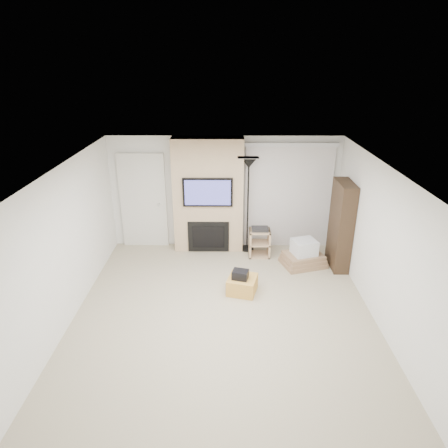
{
  "coord_description": "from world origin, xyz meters",
  "views": [
    {
      "loc": [
        0.05,
        -5.63,
        4.01
      ],
      "look_at": [
        0.0,
        1.2,
        1.15
      ],
      "focal_mm": 32.0,
      "sensor_mm": 36.0,
      "label": 1
    }
  ],
  "objects_px": {
    "ottoman": "(242,285)",
    "bookshelf": "(341,225)",
    "floor_lamp": "(248,179)",
    "av_stand": "(259,241)",
    "box_stack": "(303,256)"
  },
  "relations": [
    {
      "from": "av_stand",
      "to": "bookshelf",
      "type": "distance_m",
      "value": 1.73
    },
    {
      "from": "ottoman",
      "to": "bookshelf",
      "type": "bearing_deg",
      "value": 27.37
    },
    {
      "from": "box_stack",
      "to": "floor_lamp",
      "type": "bearing_deg",
      "value": 147.52
    },
    {
      "from": "floor_lamp",
      "to": "av_stand",
      "type": "distance_m",
      "value": 1.35
    },
    {
      "from": "floor_lamp",
      "to": "box_stack",
      "type": "height_order",
      "value": "floor_lamp"
    },
    {
      "from": "av_stand",
      "to": "bookshelf",
      "type": "relative_size",
      "value": 0.37
    },
    {
      "from": "av_stand",
      "to": "box_stack",
      "type": "bearing_deg",
      "value": -25.57
    },
    {
      "from": "box_stack",
      "to": "bookshelf",
      "type": "height_order",
      "value": "bookshelf"
    },
    {
      "from": "ottoman",
      "to": "av_stand",
      "type": "relative_size",
      "value": 0.76
    },
    {
      "from": "floor_lamp",
      "to": "box_stack",
      "type": "relative_size",
      "value": 2.1
    },
    {
      "from": "floor_lamp",
      "to": "bookshelf",
      "type": "distance_m",
      "value": 2.11
    },
    {
      "from": "ottoman",
      "to": "bookshelf",
      "type": "relative_size",
      "value": 0.28
    },
    {
      "from": "ottoman",
      "to": "floor_lamp",
      "type": "distance_m",
      "value": 2.32
    },
    {
      "from": "ottoman",
      "to": "floor_lamp",
      "type": "height_order",
      "value": "floor_lamp"
    },
    {
      "from": "av_stand",
      "to": "box_stack",
      "type": "relative_size",
      "value": 0.67
    }
  ]
}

